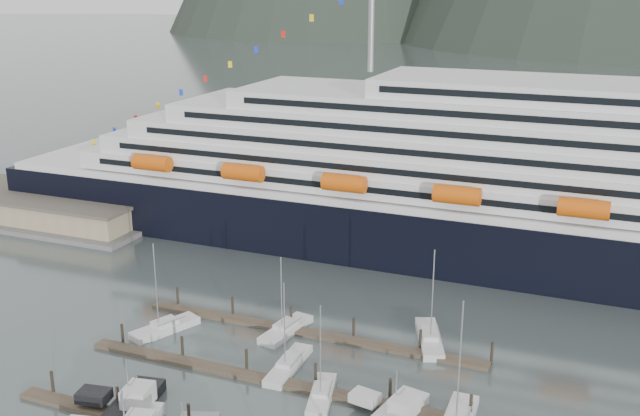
% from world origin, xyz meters
% --- Properties ---
extents(ground, '(1600.00, 1600.00, 0.00)m').
position_xyz_m(ground, '(0.00, 0.00, 0.00)').
color(ground, '#485555').
rests_on(ground, ground).
extents(cruise_ship, '(210.00, 30.40, 50.30)m').
position_xyz_m(cruise_ship, '(30.03, 54.94, 12.04)').
color(cruise_ship, black).
rests_on(cruise_ship, ground).
extents(warehouse, '(46.00, 20.00, 5.80)m').
position_xyz_m(warehouse, '(-72.00, 42.00, 2.25)').
color(warehouse, '#595956').
rests_on(warehouse, ground).
extents(dock_mid, '(48.18, 2.28, 3.20)m').
position_xyz_m(dock_mid, '(-4.93, 3.05, 0.31)').
color(dock_mid, '#45372C').
rests_on(dock_mid, ground).
extents(dock_far, '(48.18, 2.28, 3.20)m').
position_xyz_m(dock_far, '(-4.93, 16.05, 0.31)').
color(dock_far, '#45372C').
rests_on(dock_far, ground).
extents(sailboat_a, '(6.41, 9.89, 13.27)m').
position_xyz_m(sailboat_a, '(-23.23, 9.59, 0.43)').
color(sailboat_a, silver).
rests_on(sailboat_a, ground).
extents(sailboat_c, '(4.36, 9.04, 12.28)m').
position_xyz_m(sailboat_c, '(2.63, 1.91, 0.40)').
color(sailboat_c, silver).
rests_on(sailboat_c, ground).
extents(sailboat_d, '(2.78, 10.36, 12.13)m').
position_xyz_m(sailboat_d, '(-3.66, 6.67, 0.40)').
color(sailboat_d, silver).
rests_on(sailboat_d, ground).
extents(sailboat_f, '(4.20, 9.80, 11.68)m').
position_xyz_m(sailboat_f, '(-7.94, 15.25, 0.42)').
color(sailboat_f, silver).
rests_on(sailboat_f, ground).
extents(sailboat_g, '(6.38, 11.16, 13.74)m').
position_xyz_m(sailboat_g, '(10.48, 19.99, 0.42)').
color(sailboat_g, silver).
rests_on(sailboat_g, ground).
extents(trawler_b, '(8.81, 11.54, 7.22)m').
position_xyz_m(trawler_b, '(-15.76, -8.77, 0.91)').
color(trawler_b, black).
rests_on(trawler_b, ground).
extents(trawler_e, '(8.02, 10.43, 6.46)m').
position_xyz_m(trawler_e, '(11.46, 1.01, 0.85)').
color(trawler_e, silver).
rests_on(trawler_e, ground).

